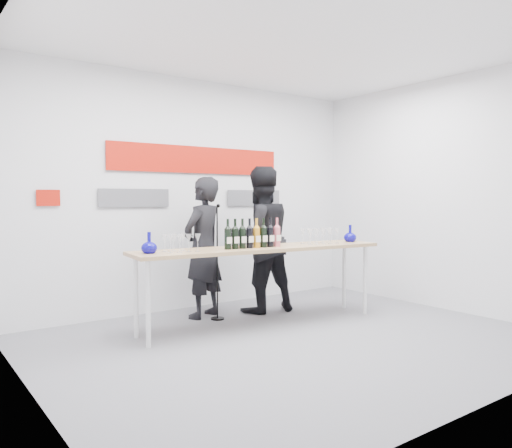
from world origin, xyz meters
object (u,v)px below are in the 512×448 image
object	(u,v)px
tasting_table	(261,253)
presenter_left	(203,247)
mic_stand	(217,284)
presenter_right	(260,239)

from	to	relation	value
tasting_table	presenter_left	bearing A→B (deg)	121.54
presenter_left	mic_stand	bearing A→B (deg)	86.36
presenter_left	mic_stand	size ratio (longest dim) A/B	1.23
tasting_table	presenter_left	xyz separation A→B (m)	(-0.34, 0.72, 0.02)
tasting_table	mic_stand	bearing A→B (deg)	123.84
presenter_left	presenter_right	size ratio (longest dim) A/B	0.92
mic_stand	tasting_table	bearing A→B (deg)	-83.15
tasting_table	mic_stand	distance (m)	0.70
tasting_table	mic_stand	world-z (taller)	mic_stand
tasting_table	presenter_right	distance (m)	0.68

